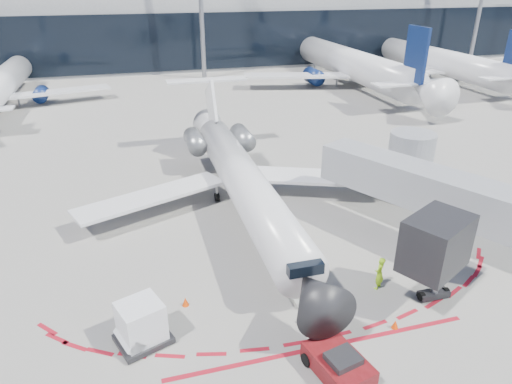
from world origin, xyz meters
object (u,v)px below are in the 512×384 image
object	(u,v)px
pushback_tug	(338,364)
uld_container	(142,324)
ramp_worker	(379,273)
regional_jet	(241,176)

from	to	relation	value
pushback_tug	uld_container	distance (m)	8.54
pushback_tug	uld_container	size ratio (longest dim) A/B	1.69
ramp_worker	uld_container	bearing A→B (deg)	-34.60
uld_container	regional_jet	bearing A→B (deg)	37.05
regional_jet	uld_container	size ratio (longest dim) A/B	10.20
regional_jet	ramp_worker	size ratio (longest dim) A/B	15.28
pushback_tug	ramp_worker	distance (m)	6.46
regional_jet	pushback_tug	world-z (taller)	regional_jet
pushback_tug	ramp_worker	bearing A→B (deg)	33.27
regional_jet	pushback_tug	size ratio (longest dim) A/B	6.05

